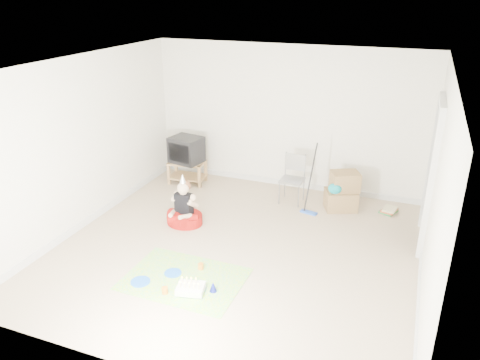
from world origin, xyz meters
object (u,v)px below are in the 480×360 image
(cardboard_boxes, at_px, (342,192))
(seated_woman, at_px, (184,213))
(crt_tv, at_px, (186,150))
(birthday_cake, at_px, (191,289))
(tv_stand, at_px, (187,170))
(folding_chair, at_px, (292,180))

(cardboard_boxes, distance_m, seated_woman, 2.65)
(crt_tv, distance_m, cardboard_boxes, 2.97)
(cardboard_boxes, bearing_deg, seated_woman, -147.42)
(crt_tv, bearing_deg, birthday_cake, -51.90)
(cardboard_boxes, relative_size, seated_woman, 0.77)
(tv_stand, distance_m, seated_woman, 1.68)
(crt_tv, height_order, birthday_cake, crt_tv)
(folding_chair, xyz_separation_m, seated_woman, (-1.37, -1.39, -0.23))
(crt_tv, bearing_deg, folding_chair, 6.79)
(crt_tv, distance_m, birthday_cake, 3.58)
(tv_stand, relative_size, cardboard_boxes, 1.09)
(seated_woman, bearing_deg, cardboard_boxes, 32.58)
(folding_chair, relative_size, cardboard_boxes, 1.30)
(folding_chair, distance_m, seated_woman, 1.96)
(seated_woman, relative_size, birthday_cake, 2.20)
(tv_stand, height_order, birthday_cake, tv_stand)
(cardboard_boxes, bearing_deg, crt_tv, 178.14)
(seated_woman, bearing_deg, birthday_cake, -60.35)
(tv_stand, bearing_deg, cardboard_boxes, -1.86)
(tv_stand, relative_size, birthday_cake, 1.86)
(tv_stand, height_order, folding_chair, folding_chair)
(tv_stand, bearing_deg, birthday_cake, -62.40)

